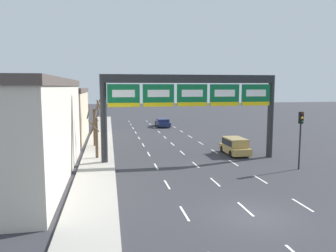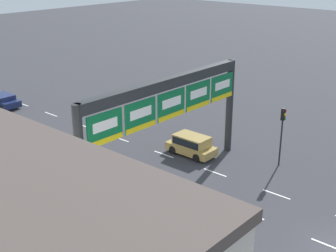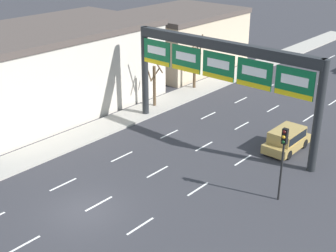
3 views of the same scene
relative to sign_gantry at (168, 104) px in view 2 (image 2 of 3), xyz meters
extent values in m
cube|color=white|center=(-3.30, -6.66, -5.67)|extent=(0.12, 2.00, 0.01)
cube|color=white|center=(-3.30, -1.66, -5.67)|extent=(0.12, 2.00, 0.01)
cube|color=white|center=(-3.30, 3.34, -5.67)|extent=(0.12, 2.00, 0.01)
cube|color=white|center=(-3.30, 8.34, -5.67)|extent=(0.12, 2.00, 0.01)
cube|color=white|center=(-3.30, 13.34, -5.67)|extent=(0.12, 2.00, 0.01)
cube|color=white|center=(0.00, -11.66, -5.67)|extent=(0.12, 2.00, 0.01)
cube|color=white|center=(0.00, -6.66, -5.67)|extent=(0.12, 2.00, 0.01)
cube|color=white|center=(0.00, -1.66, -5.67)|extent=(0.12, 2.00, 0.01)
cube|color=white|center=(0.00, 3.34, -5.67)|extent=(0.12, 2.00, 0.01)
cube|color=white|center=(0.00, 8.34, -5.67)|extent=(0.12, 2.00, 0.01)
cube|color=white|center=(0.00, 13.34, -5.67)|extent=(0.12, 2.00, 0.01)
cube|color=white|center=(0.00, 18.34, -5.67)|extent=(0.12, 2.00, 0.01)
cube|color=white|center=(3.30, -6.66, -5.67)|extent=(0.12, 2.00, 0.01)
cube|color=white|center=(3.30, -1.66, -5.67)|extent=(0.12, 2.00, 0.01)
cube|color=white|center=(3.30, 3.34, -5.67)|extent=(0.12, 2.00, 0.01)
cube|color=white|center=(3.30, 8.34, -5.67)|extent=(0.12, 2.00, 0.01)
cube|color=white|center=(3.30, 13.34, -5.67)|extent=(0.12, 2.00, 0.01)
cube|color=white|center=(3.30, 18.34, -5.67)|extent=(0.12, 2.00, 0.01)
cube|color=white|center=(3.30, 23.34, -5.67)|extent=(0.12, 2.00, 0.01)
cylinder|color=#232628|center=(-7.40, 0.06, -1.97)|extent=(0.54, 0.54, 7.42)
cylinder|color=#232628|center=(7.40, 0.06, -1.97)|extent=(0.54, 0.54, 7.42)
cube|color=#232628|center=(0.00, 0.06, 1.39)|extent=(14.80, 0.60, 0.70)
cube|color=#0C6033|center=(-5.76, -0.28, 0.01)|extent=(2.63, 0.08, 1.86)
cube|color=white|center=(-5.76, -0.33, 0.18)|extent=(1.84, 0.02, 0.59)
cube|color=yellow|center=(-5.76, -0.33, -0.75)|extent=(2.58, 0.02, 0.33)
cube|color=#0C6033|center=(-2.88, -0.28, 0.01)|extent=(2.63, 0.08, 1.86)
cube|color=white|center=(-2.88, -0.33, 0.18)|extent=(1.84, 0.02, 0.59)
cube|color=yellow|center=(-2.88, -0.33, -0.75)|extent=(2.58, 0.02, 0.33)
cube|color=#0C6033|center=(0.00, -0.28, 0.01)|extent=(2.63, 0.08, 1.86)
cube|color=white|center=(0.00, -0.33, 0.18)|extent=(1.84, 0.02, 0.59)
cube|color=yellow|center=(0.00, -0.33, -0.75)|extent=(2.58, 0.02, 0.33)
cube|color=#0C6033|center=(2.88, -0.28, 0.01)|extent=(2.63, 0.08, 1.86)
cube|color=white|center=(2.88, -0.33, 0.18)|extent=(1.84, 0.02, 0.59)
cube|color=yellow|center=(2.88, -0.33, -0.75)|extent=(2.58, 0.02, 0.33)
cube|color=#0C6033|center=(5.76, -0.28, 0.01)|extent=(2.63, 0.08, 1.86)
cube|color=white|center=(5.76, -0.33, 0.18)|extent=(1.84, 0.02, 0.59)
cube|color=yellow|center=(5.76, -0.33, -0.75)|extent=(2.58, 0.02, 0.33)
cube|color=#A88947|center=(4.73, 1.70, -5.17)|extent=(1.79, 3.97, 0.62)
cube|color=#A88947|center=(4.73, 1.66, -4.47)|extent=(1.65, 2.78, 0.78)
cube|color=black|center=(4.73, 1.66, -4.47)|extent=(1.69, 2.56, 0.56)
cylinder|color=black|center=(3.92, 2.89, -5.35)|extent=(0.22, 0.66, 0.66)
cylinder|color=black|center=(5.53, 2.89, -5.35)|extent=(0.22, 0.66, 0.66)
cylinder|color=black|center=(3.92, 0.51, -5.35)|extent=(0.22, 0.66, 0.66)
cylinder|color=black|center=(5.53, 0.51, -5.35)|extent=(0.22, 0.66, 0.66)
cube|color=#19234C|center=(1.52, 24.42, -5.16)|extent=(1.88, 4.64, 0.65)
cube|color=#19234C|center=(1.52, 24.14, -4.61)|extent=(1.73, 2.41, 0.46)
cube|color=black|center=(1.52, 24.14, -4.61)|extent=(1.77, 2.22, 0.33)
cylinder|color=black|center=(2.38, 25.81, -5.35)|extent=(0.22, 0.66, 0.66)
cylinder|color=black|center=(0.67, 23.03, -5.35)|extent=(0.22, 0.66, 0.66)
cylinder|color=black|center=(2.38, 23.03, -5.35)|extent=(0.22, 0.66, 0.66)
cylinder|color=black|center=(7.53, -4.51, -3.88)|extent=(0.12, 0.12, 3.60)
cube|color=black|center=(7.53, -4.51, -1.63)|extent=(0.30, 0.24, 0.90)
sphere|color=#3D0E0C|center=(7.53, -4.64, -1.33)|extent=(0.20, 0.20, 0.20)
sphere|color=gold|center=(7.53, -4.64, -1.63)|extent=(0.20, 0.20, 0.20)
sphere|color=#0E3515|center=(7.53, -4.64, -1.93)|extent=(0.20, 0.20, 0.20)
cylinder|color=brown|center=(-8.08, 1.90, -3.76)|extent=(0.26, 0.26, 3.54)
cylinder|color=brown|center=(-8.28, 2.24, -2.84)|extent=(0.83, 0.57, 1.31)
cylinder|color=brown|center=(-8.28, 1.47, -2.64)|extent=(0.99, 0.54, 1.04)
cylinder|color=brown|center=(-7.60, 1.55, -1.43)|extent=(0.85, 1.12, 2.08)
camera|label=1|loc=(-6.98, -27.23, 0.73)|focal=35.00mm
camera|label=2|loc=(-22.08, -19.33, 9.28)|focal=50.00mm
camera|label=3|loc=(17.94, -26.29, 8.99)|focal=50.00mm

